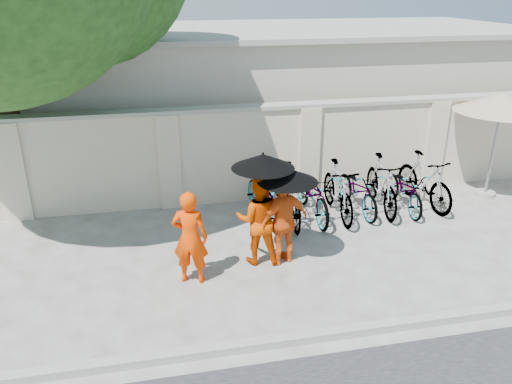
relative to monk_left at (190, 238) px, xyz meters
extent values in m
plane|color=#ABAAA6|center=(0.84, -0.10, -0.77)|extent=(80.00, 80.00, 0.00)
cube|color=#97988B|center=(0.84, -1.80, -0.71)|extent=(40.00, 0.16, 0.12)
cube|color=beige|center=(1.84, 3.10, 0.23)|extent=(20.00, 0.30, 2.00)
cube|color=#B8B2A6|center=(2.84, 6.90, 0.83)|extent=(14.00, 6.00, 3.20)
cylinder|color=#392616|center=(-3.36, 3.80, 1.43)|extent=(0.60, 0.60, 4.40)
imported|color=#FF3B00|center=(0.00, 0.00, 0.00)|extent=(0.65, 0.52, 1.54)
imported|color=#D54200|center=(1.17, 0.39, 0.02)|extent=(0.88, 0.75, 1.58)
cylinder|color=black|center=(1.22, 0.31, 0.60)|extent=(0.02, 0.02, 0.94)
cone|color=black|center=(1.22, 0.31, 1.07)|extent=(1.01, 1.01, 0.23)
imported|color=#E55512|center=(1.58, 0.28, 0.00)|extent=(0.97, 0.65, 1.54)
cylinder|color=black|center=(1.60, 0.20, 0.47)|extent=(0.02, 0.02, 0.74)
cone|color=black|center=(1.60, 0.20, 0.84)|extent=(0.98, 0.98, 0.23)
cylinder|color=#97988B|center=(6.77, 2.16, -0.73)|extent=(0.44, 0.44, 0.09)
cylinder|color=gray|center=(6.77, 2.16, 0.27)|extent=(0.06, 0.06, 2.08)
cone|color=tan|center=(6.77, 2.16, 1.35)|extent=(2.00, 2.00, 0.40)
imported|color=gray|center=(1.62, 1.95, -0.28)|extent=(0.88, 1.92, 0.97)
imported|color=gray|center=(2.12, 1.79, -0.20)|extent=(0.69, 1.93, 1.14)
imported|color=gray|center=(2.62, 1.91, -0.26)|extent=(0.68, 1.93, 1.01)
imported|color=gray|center=(3.12, 1.83, -0.21)|extent=(0.61, 1.88, 1.12)
imported|color=gray|center=(3.62, 1.98, -0.31)|extent=(0.72, 1.80, 0.93)
imported|color=gray|center=(4.11, 1.94, -0.20)|extent=(0.75, 1.94, 1.14)
imported|color=gray|center=(4.61, 1.87, -0.33)|extent=(0.67, 1.72, 0.89)
imported|color=gray|center=(5.11, 1.98, -0.21)|extent=(0.75, 1.91, 1.12)
camera|label=1|loc=(-0.40, -6.91, 3.63)|focal=35.00mm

